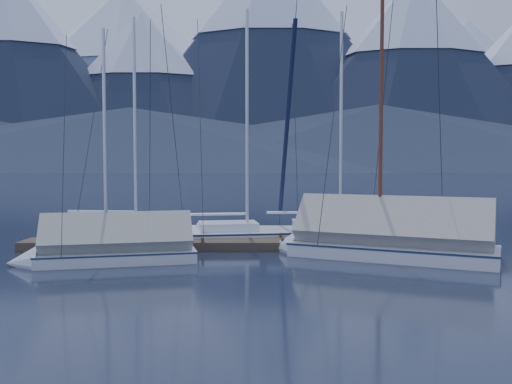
# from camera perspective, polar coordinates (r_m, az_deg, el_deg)

# --- Properties ---
(ground) EXTENTS (1000.00, 1000.00, 0.00)m
(ground) POSITION_cam_1_polar(r_m,az_deg,el_deg) (19.08, 0.01, -6.93)
(ground) COLOR black
(ground) RESTS_ON ground
(mountain_range) EXTENTS (877.00, 584.00, 150.50)m
(mountain_range) POSITION_cam_1_polar(r_m,az_deg,el_deg) (393.18, 0.52, 11.09)
(mountain_range) COLOR #475675
(mountain_range) RESTS_ON ground
(dock) EXTENTS (18.00, 1.50, 0.54)m
(dock) POSITION_cam_1_polar(r_m,az_deg,el_deg) (21.03, 0.00, -5.70)
(dock) COLOR #382D23
(dock) RESTS_ON ground
(mooring_posts) EXTENTS (15.12, 1.52, 0.35)m
(mooring_posts) POSITION_cam_1_polar(r_m,az_deg,el_deg) (21.01, -1.37, -5.05)
(mooring_posts) COLOR #382D23
(mooring_posts) RESTS_ON ground
(sailboat_open_left) EXTENTS (8.17, 3.49, 10.54)m
(sailboat_open_left) POSITION_cam_1_polar(r_m,az_deg,el_deg) (24.15, -11.24, -4.44)
(sailboat_open_left) COLOR silver
(sailboat_open_left) RESTS_ON ground
(sailboat_open_mid) EXTENTS (8.26, 3.69, 10.60)m
(sailboat_open_mid) POSITION_cam_1_polar(r_m,az_deg,el_deg) (22.86, 0.47, -4.80)
(sailboat_open_mid) COLOR silver
(sailboat_open_mid) RESTS_ON ground
(sailboat_open_right) EXTENTS (8.05, 3.46, 10.63)m
(sailboat_open_right) POSITION_cam_1_polar(r_m,az_deg,el_deg) (23.63, 10.19, -4.59)
(sailboat_open_right) COLOR silver
(sailboat_open_right) RESTS_ON ground
(sailboat_covered_near) EXTENTS (8.30, 5.57, 10.44)m
(sailboat_covered_near) POSITION_cam_1_polar(r_m,az_deg,el_deg) (19.63, 12.39, -5.18)
(sailboat_covered_near) COLOR silver
(sailboat_covered_near) RESTS_ON ground
(sailboat_covered_far) EXTENTS (6.28, 3.10, 8.46)m
(sailboat_covered_far) POSITION_cam_1_polar(r_m,az_deg,el_deg) (18.73, -15.84, -5.95)
(sailboat_covered_far) COLOR silver
(sailboat_covered_far) RESTS_ON ground
(person) EXTENTS (0.43, 0.60, 1.55)m
(person) POSITION_cam_1_polar(r_m,az_deg,el_deg) (21.27, 9.37, -2.91)
(person) COLOR black
(person) RESTS_ON dock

